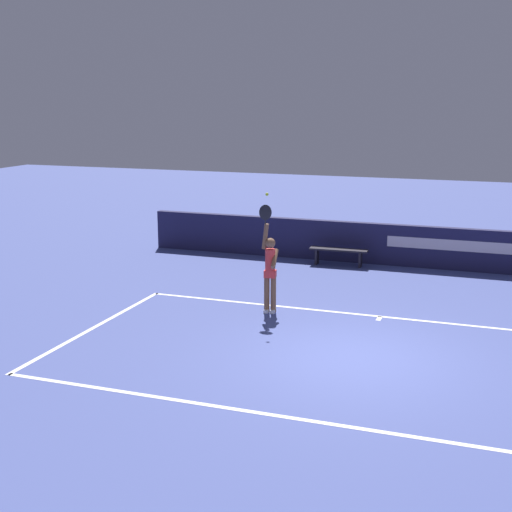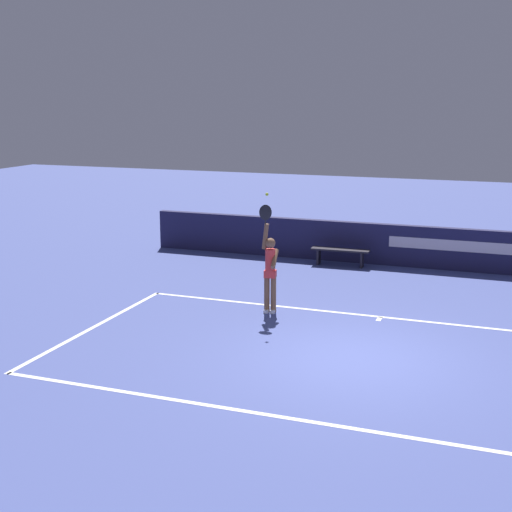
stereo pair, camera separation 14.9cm
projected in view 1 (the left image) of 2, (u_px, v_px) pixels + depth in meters
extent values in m
plane|color=#404C8D|center=(355.00, 358.00, 13.03)|extent=(60.00, 60.00, 0.00)
cube|color=white|center=(380.00, 316.00, 15.47)|extent=(10.99, 0.10, 0.00)
cube|color=white|center=(316.00, 422.00, 10.45)|extent=(10.99, 0.10, 0.00)
cube|color=white|center=(95.00, 327.00, 14.76)|extent=(0.10, 5.56, 0.00)
cube|color=white|center=(379.00, 318.00, 15.33)|extent=(0.10, 0.30, 0.00)
cube|color=#1F1E43|center=(412.00, 246.00, 19.95)|extent=(15.91, 0.23, 1.18)
cube|color=silver|center=(474.00, 247.00, 19.26)|extent=(4.73, 0.01, 0.30)
cylinder|color=brown|center=(273.00, 294.00, 15.70)|extent=(0.12, 0.12, 0.84)
cylinder|color=brown|center=(267.00, 294.00, 15.73)|extent=(0.12, 0.12, 0.84)
cube|color=white|center=(273.00, 311.00, 15.76)|extent=(0.13, 0.25, 0.07)
cube|color=white|center=(267.00, 310.00, 15.80)|extent=(0.13, 0.25, 0.07)
cylinder|color=red|center=(270.00, 262.00, 15.56)|extent=(0.22, 0.22, 0.60)
cube|color=red|center=(270.00, 274.00, 15.61)|extent=(0.28, 0.24, 0.16)
sphere|color=brown|center=(270.00, 243.00, 15.46)|extent=(0.22, 0.22, 0.22)
cylinder|color=brown|center=(265.00, 236.00, 15.45)|extent=(0.17, 0.12, 0.57)
cylinder|color=brown|center=(275.00, 259.00, 15.45)|extent=(0.16, 0.47, 0.38)
ellipsoid|color=black|center=(265.00, 212.00, 15.34)|extent=(0.30, 0.07, 0.36)
cylinder|color=black|center=(265.00, 221.00, 15.38)|extent=(0.03, 0.03, 0.18)
sphere|color=#C6E32D|center=(267.00, 194.00, 14.97)|extent=(0.07, 0.07, 0.07)
cube|color=black|center=(339.00, 250.00, 20.08)|extent=(1.66, 0.42, 0.05)
cube|color=black|center=(317.00, 256.00, 20.31)|extent=(0.07, 0.32, 0.46)
cube|color=black|center=(360.00, 259.00, 19.94)|extent=(0.07, 0.32, 0.46)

